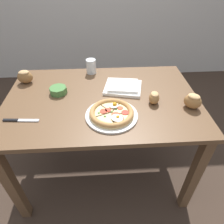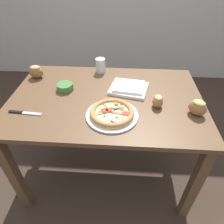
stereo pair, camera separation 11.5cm
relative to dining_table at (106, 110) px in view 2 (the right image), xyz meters
The scene contains 10 objects.
ground_plane 0.66m from the dining_table, ahead, with size 12.00×12.00×0.00m, color #3D2D23.
dining_table is the anchor object (origin of this frame).
pizza 0.24m from the dining_table, 74.62° to the right, with size 0.31×0.31×0.06m.
ramekin_bowl 0.33m from the dining_table, 166.96° to the left, with size 0.12×0.12×0.05m.
napkin_folded 0.22m from the dining_table, 32.49° to the left, with size 0.29×0.26×0.04m.
bread_piece_near 0.59m from the dining_table, 14.54° to the right, with size 0.13×0.13×0.09m.
bread_piece_mid 0.37m from the dining_table, 14.04° to the right, with size 0.08×0.10×0.08m.
bread_piece_far 0.61m from the dining_table, 157.80° to the left, with size 0.11×0.08×0.10m.
knife_main 0.52m from the dining_table, 156.23° to the right, with size 0.21×0.03×0.01m.
water_glass 0.39m from the dining_table, 102.03° to the left, with size 0.08×0.08×0.11m.
Camera 2 is at (0.11, -1.09, 1.52)m, focal length 32.00 mm.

